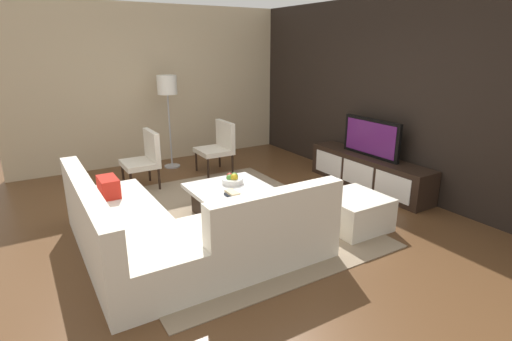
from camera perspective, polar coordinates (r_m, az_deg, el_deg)
name	(u,v)px	position (r m, az deg, el deg)	size (l,w,h in m)	color
ground_plane	(230,221)	(5.05, -3.80, -7.21)	(14.00, 14.00, 0.00)	brown
feature_wall_back	(389,95)	(6.33, 18.49, 10.22)	(6.40, 0.12, 2.80)	black
side_wall_left	(156,85)	(7.67, -14.04, 11.72)	(0.12, 5.20, 2.80)	#C6B28E
area_rug	(226,218)	(5.13, -4.32, -6.76)	(3.41, 2.71, 0.01)	gray
media_console	(368,172)	(6.34, 15.71, -0.19)	(2.13, 0.45, 0.50)	black
television	(371,138)	(6.21, 16.11, 4.53)	(1.05, 0.06, 0.57)	black
sectional_couch	(174,232)	(4.19, -11.62, -8.56)	(2.33, 2.29, 0.84)	silver
coffee_table	(233,202)	(5.09, -3.37, -4.51)	(1.06, 0.97, 0.38)	black
accent_chair_near	(145,156)	(6.31, -15.55, 2.02)	(0.58, 0.50, 0.87)	black
floor_lamp	(167,90)	(7.11, -12.57, 11.15)	(0.34, 0.34, 1.62)	#A5A5AA
ottoman	(354,212)	(4.94, 13.78, -5.76)	(0.70, 0.70, 0.40)	silver
fruit_bowl	(233,179)	(5.20, -3.37, -1.28)	(0.28, 0.28, 0.14)	silver
accent_chair_far	(219,144)	(6.86, -5.34, 3.78)	(0.57, 0.53, 0.87)	black
book_stack	(232,194)	(4.78, -3.45, -3.31)	(0.21, 0.13, 0.06)	#1E232D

